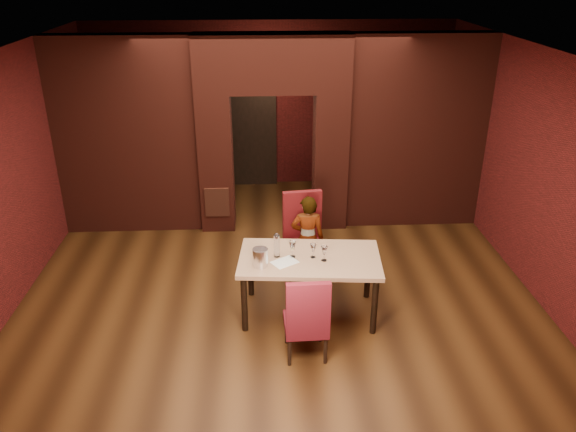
% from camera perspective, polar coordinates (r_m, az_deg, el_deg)
% --- Properties ---
extents(floor, '(8.00, 8.00, 0.00)m').
position_cam_1_polar(floor, '(8.08, -1.01, -6.87)').
color(floor, '#482912').
rests_on(floor, ground).
extents(ceiling, '(7.00, 8.00, 0.04)m').
position_cam_1_polar(ceiling, '(6.95, -1.21, 16.19)').
color(ceiling, silver).
rests_on(ceiling, ground).
extents(wall_back, '(7.00, 0.04, 3.20)m').
position_cam_1_polar(wall_back, '(11.19, -1.80, 11.14)').
color(wall_back, maroon).
rests_on(wall_back, ground).
extents(wall_front, '(7.00, 0.04, 3.20)m').
position_cam_1_polar(wall_front, '(3.91, 0.98, -17.72)').
color(wall_front, maroon).
rests_on(wall_front, ground).
extents(wall_left, '(0.04, 8.00, 3.20)m').
position_cam_1_polar(wall_left, '(8.06, -26.84, 2.92)').
color(wall_left, maroon).
rests_on(wall_left, ground).
extents(wall_right, '(0.04, 8.00, 3.20)m').
position_cam_1_polar(wall_right, '(8.24, 24.07, 3.90)').
color(wall_right, maroon).
rests_on(wall_right, ground).
extents(pillar_left, '(0.55, 0.55, 2.30)m').
position_cam_1_polar(pillar_left, '(9.42, -7.30, 5.45)').
color(pillar_left, maroon).
rests_on(pillar_left, ground).
extents(pillar_right, '(0.55, 0.55, 2.30)m').
position_cam_1_polar(pillar_right, '(9.47, 4.29, 5.67)').
color(pillar_right, maroon).
rests_on(pillar_right, ground).
extents(lintel, '(2.45, 0.55, 0.90)m').
position_cam_1_polar(lintel, '(9.00, -1.61, 15.26)').
color(lintel, maroon).
rests_on(lintel, ground).
extents(wing_wall_left, '(2.28, 0.35, 3.20)m').
position_cam_1_polar(wing_wall_left, '(9.50, -16.04, 7.70)').
color(wing_wall_left, maroon).
rests_on(wing_wall_left, ground).
extents(wing_wall_right, '(2.28, 0.35, 3.20)m').
position_cam_1_polar(wing_wall_right, '(9.61, 12.86, 8.23)').
color(wing_wall_right, maroon).
rests_on(wing_wall_right, ground).
extents(vent_panel, '(0.40, 0.03, 0.50)m').
position_cam_1_polar(vent_panel, '(9.37, -7.22, 1.39)').
color(vent_panel, brown).
rests_on(vent_panel, ground).
extents(rear_door, '(0.90, 0.08, 2.10)m').
position_cam_1_polar(rear_door, '(11.28, -3.81, 8.31)').
color(rear_door, black).
rests_on(rear_door, ground).
extents(rear_door_frame, '(1.02, 0.04, 2.22)m').
position_cam_1_polar(rear_door_frame, '(11.24, -3.82, 8.25)').
color(rear_door_frame, black).
rests_on(rear_door_frame, ground).
extents(dining_table, '(1.84, 1.14, 0.83)m').
position_cam_1_polar(dining_table, '(7.26, 2.16, -7.05)').
color(dining_table, tan).
rests_on(dining_table, ground).
extents(chair_far, '(0.62, 0.62, 1.23)m').
position_cam_1_polar(chair_far, '(7.99, 1.74, -2.21)').
color(chair_far, maroon).
rests_on(chair_far, ground).
extents(chair_near, '(0.50, 0.50, 1.08)m').
position_cam_1_polar(chair_near, '(6.50, 1.83, -9.96)').
color(chair_near, maroon).
rests_on(chair_near, ground).
extents(person_seated, '(0.48, 0.33, 1.29)m').
position_cam_1_polar(person_seated, '(7.90, 1.99, -2.30)').
color(person_seated, silver).
rests_on(person_seated, ground).
extents(wine_glass_a, '(0.09, 0.09, 0.22)m').
position_cam_1_polar(wine_glass_a, '(6.99, 0.46, -3.39)').
color(wine_glass_a, white).
rests_on(wine_glass_a, dining_table).
extents(wine_glass_b, '(0.08, 0.08, 0.19)m').
position_cam_1_polar(wine_glass_b, '(7.00, 2.57, -3.54)').
color(wine_glass_b, silver).
rests_on(wine_glass_b, dining_table).
extents(wine_glass_c, '(0.08, 0.08, 0.20)m').
position_cam_1_polar(wine_glass_c, '(6.93, 3.70, -3.82)').
color(wine_glass_c, silver).
rests_on(wine_glass_c, dining_table).
extents(tasting_sheet, '(0.37, 0.35, 0.00)m').
position_cam_1_polar(tasting_sheet, '(6.93, -0.34, -4.72)').
color(tasting_sheet, white).
rests_on(tasting_sheet, dining_table).
extents(wine_bucket, '(0.19, 0.19, 0.23)m').
position_cam_1_polar(wine_bucket, '(6.81, -2.83, -4.23)').
color(wine_bucket, silver).
rests_on(wine_bucket, dining_table).
extents(water_bottle, '(0.07, 0.07, 0.32)m').
position_cam_1_polar(water_bottle, '(6.98, -1.15, -2.99)').
color(water_bottle, silver).
rests_on(water_bottle, dining_table).
extents(potted_plant, '(0.42, 0.38, 0.44)m').
position_cam_1_polar(potted_plant, '(8.46, 6.57, -3.75)').
color(potted_plant, '#2C6921').
rests_on(potted_plant, ground).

